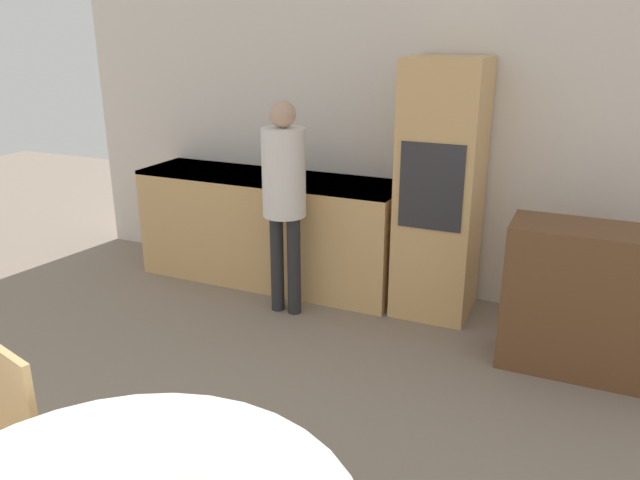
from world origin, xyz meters
The scene contains 5 objects.
wall_back centered at (0.00, 4.91, 1.30)m, with size 6.42×0.05×2.60m.
kitchen_counter centered at (-1.26, 4.57, 0.47)m, with size 2.21×0.60×0.92m.
oven_unit centered at (0.16, 4.58, 0.94)m, with size 0.55×0.59×1.87m.
sideboard centered at (1.28, 4.08, 0.47)m, with size 1.10×0.45×0.93m.
person_standing centered at (-0.85, 4.07, 0.98)m, with size 0.31×0.31×1.58m.
Camera 1 is at (1.16, 0.22, 2.06)m, focal length 35.00 mm.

